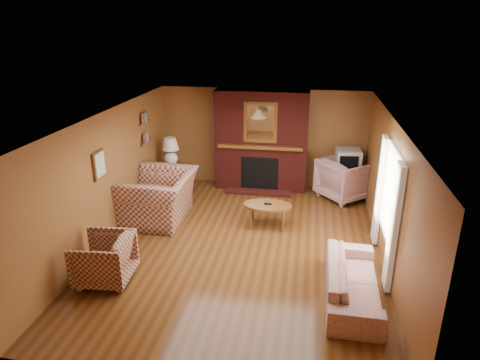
% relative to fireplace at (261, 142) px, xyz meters
% --- Properties ---
extents(floor, '(6.50, 6.50, 0.00)m').
position_rel_fireplace_xyz_m(floor, '(0.00, -2.98, -1.18)').
color(floor, '#4B2710').
rests_on(floor, ground).
extents(ceiling, '(6.50, 6.50, 0.00)m').
position_rel_fireplace_xyz_m(ceiling, '(0.00, -2.98, 1.22)').
color(ceiling, white).
rests_on(ceiling, wall_back).
extents(wall_back, '(6.50, 0.00, 6.50)m').
position_rel_fireplace_xyz_m(wall_back, '(0.00, 0.27, 0.02)').
color(wall_back, brown).
rests_on(wall_back, floor).
extents(wall_front, '(6.50, 0.00, 6.50)m').
position_rel_fireplace_xyz_m(wall_front, '(0.00, -6.23, 0.02)').
color(wall_front, brown).
rests_on(wall_front, floor).
extents(wall_left, '(0.00, 6.50, 6.50)m').
position_rel_fireplace_xyz_m(wall_left, '(-2.50, -2.98, 0.02)').
color(wall_left, brown).
rests_on(wall_left, floor).
extents(wall_right, '(0.00, 6.50, 6.50)m').
position_rel_fireplace_xyz_m(wall_right, '(2.50, -2.98, 0.02)').
color(wall_right, brown).
rests_on(wall_right, floor).
extents(fireplace, '(2.20, 0.82, 2.40)m').
position_rel_fireplace_xyz_m(fireplace, '(0.00, 0.00, 0.00)').
color(fireplace, '#521511').
rests_on(fireplace, floor).
extents(window_right, '(0.10, 1.85, 2.00)m').
position_rel_fireplace_xyz_m(window_right, '(2.45, -3.18, -0.06)').
color(window_right, beige).
rests_on(window_right, wall_right).
extents(bookshelf, '(0.09, 0.55, 0.71)m').
position_rel_fireplace_xyz_m(bookshelf, '(-2.44, -1.08, 0.48)').
color(bookshelf, brown).
rests_on(bookshelf, wall_left).
extents(botanical_print, '(0.05, 0.40, 0.50)m').
position_rel_fireplace_xyz_m(botanical_print, '(-2.47, -3.28, 0.37)').
color(botanical_print, brown).
rests_on(botanical_print, wall_left).
extents(pendant_light, '(0.36, 0.36, 0.48)m').
position_rel_fireplace_xyz_m(pendant_light, '(0.00, -0.68, 0.82)').
color(pendant_light, black).
rests_on(pendant_light, ceiling).
extents(plaid_loveseat, '(1.35, 1.54, 1.00)m').
position_rel_fireplace_xyz_m(plaid_loveseat, '(-1.85, -2.14, -0.68)').
color(plaid_loveseat, maroon).
rests_on(plaid_loveseat, floor).
extents(plaid_armchair, '(0.91, 0.89, 0.78)m').
position_rel_fireplace_xyz_m(plaid_armchair, '(-1.95, -4.44, -0.79)').
color(plaid_armchair, maroon).
rests_on(plaid_armchair, floor).
extents(floral_sofa, '(0.80, 1.96, 0.57)m').
position_rel_fireplace_xyz_m(floral_sofa, '(1.90, -4.25, -0.90)').
color(floral_sofa, beige).
rests_on(floral_sofa, floor).
extents(floral_armchair, '(1.44, 1.44, 0.94)m').
position_rel_fireplace_xyz_m(floral_armchair, '(2.00, -0.34, -0.71)').
color(floral_armchair, beige).
rests_on(floral_armchair, floor).
extents(coffee_table, '(0.96, 0.60, 0.51)m').
position_rel_fireplace_xyz_m(coffee_table, '(0.40, -2.11, -0.75)').
color(coffee_table, brown).
rests_on(coffee_table, floor).
extents(side_table, '(0.52, 0.52, 0.65)m').
position_rel_fireplace_xyz_m(side_table, '(-2.10, -0.53, -0.86)').
color(side_table, brown).
rests_on(side_table, floor).
extents(table_lamp, '(0.41, 0.41, 0.67)m').
position_rel_fireplace_xyz_m(table_lamp, '(-2.10, -0.53, -0.16)').
color(table_lamp, silver).
rests_on(table_lamp, side_table).
extents(tv_stand, '(0.62, 0.57, 0.63)m').
position_rel_fireplace_xyz_m(tv_stand, '(2.05, -0.18, -0.87)').
color(tv_stand, black).
rests_on(tv_stand, floor).
extents(crt_tv, '(0.58, 0.58, 0.50)m').
position_rel_fireplace_xyz_m(crt_tv, '(2.05, -0.19, -0.30)').
color(crt_tv, '#AEB1B6').
rests_on(crt_tv, tv_stand).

